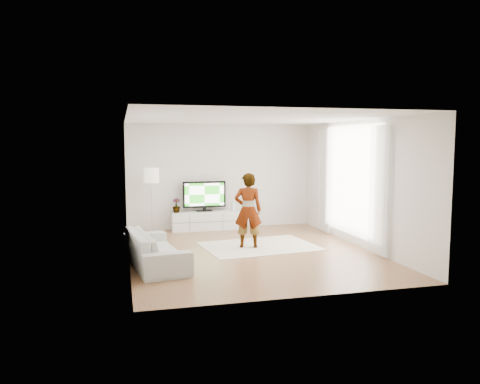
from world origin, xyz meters
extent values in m
plane|color=#AF7C4F|center=(0.00, 0.00, 0.00)|extent=(6.00, 6.00, 0.00)
plane|color=white|center=(0.00, 0.00, 2.80)|extent=(6.00, 6.00, 0.00)
cube|color=silver|center=(-2.50, 0.00, 1.40)|extent=(0.02, 6.00, 2.80)
cube|color=silver|center=(2.50, 0.00, 1.40)|extent=(0.02, 6.00, 2.80)
cube|color=silver|center=(0.00, 3.00, 1.40)|extent=(5.00, 0.02, 2.80)
cube|color=silver|center=(0.00, -3.00, 1.40)|extent=(5.00, 0.02, 2.80)
cube|color=white|center=(2.48, 0.30, 1.45)|extent=(0.01, 2.60, 2.50)
cube|color=white|center=(2.40, -1.00, 1.35)|extent=(0.04, 0.70, 2.60)
cube|color=white|center=(2.40, 1.60, 1.35)|extent=(0.04, 0.70, 2.60)
cube|color=white|center=(-0.49, 2.77, 0.25)|extent=(1.76, 0.49, 0.49)
cube|color=black|center=(-0.49, 2.52, 0.25)|extent=(1.70, 0.00, 0.01)
cube|color=black|center=(-0.93, 2.52, 0.25)|extent=(0.01, 0.00, 0.43)
cube|color=black|center=(-0.05, 2.52, 0.25)|extent=(0.01, 0.00, 0.43)
cube|color=black|center=(-0.49, 2.79, 0.50)|extent=(0.41, 0.22, 0.02)
cube|color=black|center=(-0.49, 2.79, 0.55)|extent=(0.08, 0.05, 0.08)
cube|color=black|center=(-0.49, 2.79, 0.94)|extent=(1.14, 0.06, 0.69)
cube|color=#239C19|center=(-0.49, 2.76, 0.94)|extent=(1.04, 0.01, 0.59)
cube|color=white|center=(0.28, 2.77, 0.61)|extent=(0.07, 0.17, 0.23)
cube|color=#4CB2FF|center=(0.28, 2.68, 0.63)|extent=(0.01, 0.00, 0.13)
imported|color=#3F7238|center=(-1.23, 2.77, 0.67)|extent=(0.22, 0.22, 0.36)
cube|color=white|center=(0.34, 0.47, 0.01)|extent=(2.63, 2.03, 0.01)
imported|color=#334772|center=(0.06, 0.42, 0.83)|extent=(0.68, 0.52, 1.64)
imported|color=beige|center=(-2.03, -0.58, 0.32)|extent=(1.16, 2.30, 0.64)
cylinder|color=silver|center=(-1.87, 2.43, 0.01)|extent=(0.29, 0.29, 0.02)
cylinder|color=silver|center=(-1.87, 2.43, 0.67)|extent=(0.04, 0.04, 1.30)
cylinder|color=white|center=(-1.87, 2.43, 1.50)|extent=(0.37, 0.37, 0.36)
camera|label=1|loc=(-2.62, -9.33, 2.30)|focal=35.00mm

